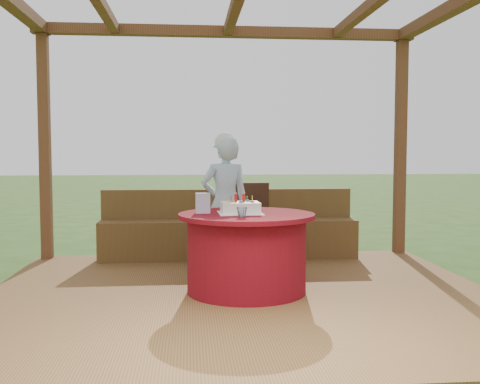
% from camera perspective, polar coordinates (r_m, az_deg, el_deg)
% --- Properties ---
extents(ground, '(60.00, 60.00, 0.00)m').
position_cam_1_polar(ground, '(5.04, 0.26, -11.62)').
color(ground, '#2C511B').
rests_on(ground, ground).
extents(deck, '(4.50, 4.00, 0.12)m').
position_cam_1_polar(deck, '(5.02, 0.26, -10.96)').
color(deck, brown).
rests_on(deck, ground).
extents(pergola, '(4.50, 4.00, 2.72)m').
position_cam_1_polar(pergola, '(4.96, 0.27, 16.22)').
color(pergola, brown).
rests_on(pergola, deck).
extents(bench, '(3.00, 0.42, 0.80)m').
position_cam_1_polar(bench, '(6.64, -1.15, -4.42)').
color(bench, brown).
rests_on(bench, deck).
extents(table, '(1.21, 1.21, 0.70)m').
position_cam_1_polar(table, '(5.01, 0.67, -6.11)').
color(table, maroon).
rests_on(table, deck).
extents(chair, '(0.46, 0.46, 0.90)m').
position_cam_1_polar(chair, '(6.13, 1.01, -2.81)').
color(chair, '#361D11').
rests_on(chair, deck).
extents(elderly_woman, '(0.57, 0.44, 1.45)m').
position_cam_1_polar(elderly_woman, '(5.87, -1.53, -0.98)').
color(elderly_woman, '#91BDD8').
rests_on(elderly_woman, deck).
extents(birthday_cake, '(0.39, 0.39, 0.18)m').
position_cam_1_polar(birthday_cake, '(4.95, 0.02, -1.59)').
color(birthday_cake, white).
rests_on(birthday_cake, table).
extents(gift_bag, '(0.13, 0.08, 0.18)m').
position_cam_1_polar(gift_bag, '(4.98, -3.80, -1.13)').
color(gift_bag, '#EE9AD6').
rests_on(gift_bag, table).
extents(drinking_glass, '(0.12, 0.12, 0.08)m').
position_cam_1_polar(drinking_glass, '(4.65, 0.19, -2.08)').
color(drinking_glass, white).
rests_on(drinking_glass, table).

